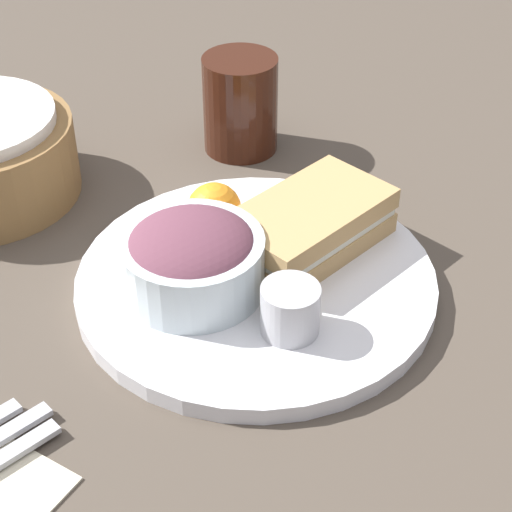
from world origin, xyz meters
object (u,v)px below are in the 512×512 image
(plate, at_px, (256,282))
(drink_glass, at_px, (240,104))
(sandwich, at_px, (309,225))
(dressing_cup, at_px, (290,309))
(salad_bowl, at_px, (192,257))

(plate, bearing_deg, drink_glass, 35.45)
(sandwich, distance_m, dressing_cup, 0.11)
(salad_bowl, distance_m, dressing_cup, 0.09)
(plate, xyz_separation_m, drink_glass, (0.20, 0.14, 0.04))
(plate, relative_size, drink_glass, 2.99)
(plate, bearing_deg, dressing_cup, -127.48)
(sandwich, bearing_deg, dressing_cup, -158.77)
(sandwich, xyz_separation_m, drink_glass, (0.14, 0.16, 0.01))
(dressing_cup, bearing_deg, drink_glass, 39.42)
(plate, relative_size, dressing_cup, 6.57)
(plate, xyz_separation_m, sandwich, (0.06, -0.02, 0.03))
(salad_bowl, bearing_deg, plate, -40.78)
(drink_glass, bearing_deg, plate, -144.55)
(salad_bowl, bearing_deg, drink_glass, 23.64)
(plate, relative_size, sandwich, 1.90)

